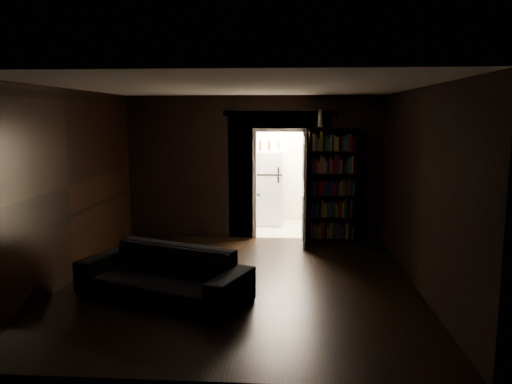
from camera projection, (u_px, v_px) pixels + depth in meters
ground at (241, 283)px, 7.28m from camera, size 5.50×5.50×0.00m
room_walls at (246, 161)px, 8.08m from camera, size 5.02×5.61×2.84m
kitchen_alcove at (280, 171)px, 10.88m from camera, size 2.20×1.80×2.60m
sofa at (163, 266)px, 6.59m from camera, size 2.52×1.80×0.89m
bookshelf at (332, 185)px, 9.52m from camera, size 0.95×0.64×2.20m
refrigerator at (266, 188)px, 11.11m from camera, size 0.79×0.73×1.65m
door at (304, 190)px, 9.33m from camera, size 0.05×0.85×2.05m
figurine at (320, 118)px, 9.35m from camera, size 0.12×0.12×0.32m
bottles at (269, 144)px, 10.89m from camera, size 0.71×0.17×0.28m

